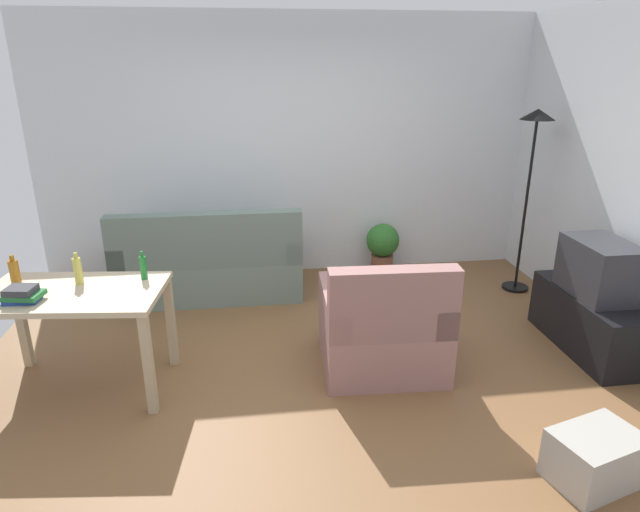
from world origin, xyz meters
TOP-DOWN VIEW (x-y plane):
  - ground_plane at (0.00, 0.00)m, footprint 5.20×4.40m
  - wall_rear at (0.00, 2.20)m, footprint 5.20×0.10m
  - couch at (-0.86, 1.59)m, footprint 1.79×0.84m
  - tv_stand at (2.25, 0.06)m, footprint 0.44×1.10m
  - tv at (2.25, 0.06)m, footprint 0.41×0.60m
  - torchiere_lamp at (2.25, 1.30)m, footprint 0.32×0.32m
  - desk at (-1.67, 0.01)m, footprint 1.27×0.83m
  - potted_plant at (0.98, 1.90)m, footprint 0.36×0.36m
  - armchair at (0.52, -0.01)m, footprint 0.94×0.88m
  - storage_box at (1.40, -1.33)m, footprint 0.56×0.46m
  - bottle_amber at (-2.10, 0.22)m, footprint 0.07×0.07m
  - bottle_squat at (-1.65, 0.13)m, footprint 0.06×0.06m
  - bottle_green at (-1.21, 0.16)m, footprint 0.05×0.05m
  - book_stack at (-1.93, -0.13)m, footprint 0.28×0.21m

SIDE VIEW (x-z plane):
  - ground_plane at x=0.00m, z-range -0.02..0.00m
  - storage_box at x=1.40m, z-range 0.00..0.30m
  - tv_stand at x=2.25m, z-range 0.00..0.48m
  - couch at x=-0.86m, z-range -0.15..0.77m
  - armchair at x=0.52m, z-range -0.14..0.78m
  - potted_plant at x=0.98m, z-range 0.05..0.62m
  - desk at x=-1.67m, z-range 0.27..1.03m
  - tv at x=2.25m, z-range 0.48..0.92m
  - book_stack at x=-1.93m, z-range 0.76..0.86m
  - bottle_amber at x=-2.10m, z-range 0.74..0.95m
  - bottle_green at x=-1.21m, z-range 0.74..0.95m
  - bottle_squat at x=-1.65m, z-range 0.74..0.97m
  - wall_rear at x=0.00m, z-range 0.00..2.70m
  - torchiere_lamp at x=2.25m, z-range 0.51..2.32m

